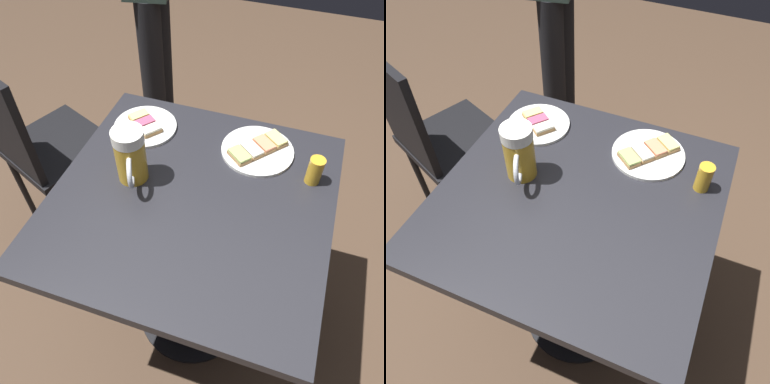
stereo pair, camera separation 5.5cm
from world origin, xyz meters
TOP-DOWN VIEW (x-y plane):
  - ground_plane at (0.00, 0.00)m, footprint 6.00×6.00m
  - cafe_table at (0.00, 0.00)m, footprint 0.79×0.78m
  - plate_near at (-0.24, 0.23)m, footprint 0.21×0.21m
  - plate_far at (0.13, 0.24)m, footprint 0.23×0.23m
  - beer_mug at (-0.19, 0.02)m, footprint 0.09×0.14m
  - beer_glass_small at (0.31, 0.17)m, footprint 0.04×0.04m
  - cafe_chair at (-0.75, 0.25)m, footprint 0.50×0.50m

SIDE VIEW (x-z plane):
  - ground_plane at x=0.00m, z-range 0.00..0.00m
  - cafe_chair at x=-0.75m, z-range 0.07..1.00m
  - cafe_table at x=0.00m, z-range 0.23..0.99m
  - plate_near at x=-0.24m, z-range 0.76..0.79m
  - plate_far at x=0.13m, z-range 0.76..0.79m
  - beer_glass_small at x=0.31m, z-range 0.77..0.86m
  - beer_mug at x=-0.19m, z-range 0.77..0.94m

